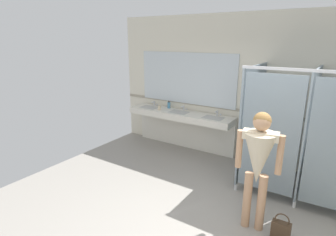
{
  "coord_description": "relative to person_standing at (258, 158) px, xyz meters",
  "views": [
    {
      "loc": [
        1.05,
        -2.72,
        2.46
      ],
      "look_at": [
        -1.68,
        1.46,
        1.01
      ],
      "focal_mm": 29.15,
      "sensor_mm": 36.0,
      "label": 1
    }
  ],
  "objects": [
    {
      "name": "wall_back",
      "position": [
        -0.28,
        2.14,
        0.46
      ],
      "size": [
        7.24,
        0.12,
        2.96
      ],
      "primitive_type": "cube",
      "color": "beige",
      "rests_on": "ground_plane"
    },
    {
      "name": "vanity_counter",
      "position": [
        -2.22,
        1.88,
        -0.37
      ],
      "size": [
        2.46,
        0.53,
        1.01
      ],
      "color": "silver",
      "rests_on": "ground_plane"
    },
    {
      "name": "handbag",
      "position": [
        0.37,
        -0.05,
        -0.88
      ],
      "size": [
        0.23,
        0.11,
        0.38
      ],
      "color": "#3F2D1E",
      "rests_on": "ground_plane"
    },
    {
      "name": "person_standing",
      "position": [
        0.0,
        0.0,
        0.0
      ],
      "size": [
        0.56,
        0.46,
        1.61
      ],
      "color": "tan",
      "rests_on": "ground_plane"
    },
    {
      "name": "soap_dispenser",
      "position": [
        -2.61,
        1.95,
        -0.05
      ],
      "size": [
        0.07,
        0.07,
        0.18
      ],
      "color": "teal",
      "rests_on": "vanity_counter"
    },
    {
      "name": "mirror_panel",
      "position": [
        -2.22,
        2.07,
        0.59
      ],
      "size": [
        2.36,
        0.02,
        1.13
      ],
      "primitive_type": "cube",
      "color": "silver",
      "rests_on": "wall_back"
    },
    {
      "name": "wall_back_tile_band",
      "position": [
        -0.28,
        2.07,
        0.03
      ],
      "size": [
        7.24,
        0.01,
        0.06
      ],
      "primitive_type": "cube",
      "color": "#9E937F",
      "rests_on": "wall_back"
    },
    {
      "name": "paper_cup",
      "position": [
        -2.71,
        1.7,
        -0.08
      ],
      "size": [
        0.07,
        0.07,
        0.09
      ],
      "primitive_type": "cylinder",
      "color": "beige",
      "rests_on": "vanity_counter"
    },
    {
      "name": "bathroom_stalls",
      "position": [
        0.4,
        1.21,
        0.07
      ],
      "size": [
        1.89,
        1.33,
        2.08
      ],
      "color": "gray",
      "rests_on": "ground_plane"
    }
  ]
}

